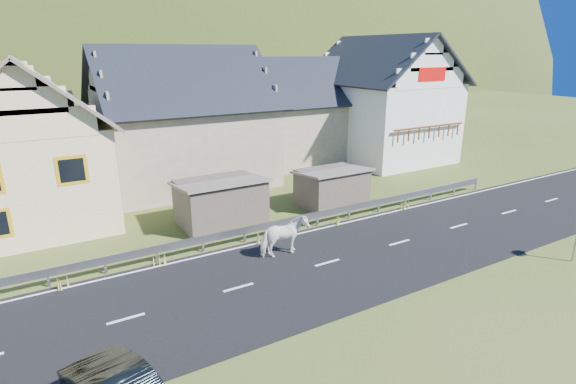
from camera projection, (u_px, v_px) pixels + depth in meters
ground at (327, 264)px, 18.47m from camera, size 160.00×160.00×0.00m
road at (327, 263)px, 18.46m from camera, size 60.00×7.00×0.04m
lane_markings at (327, 263)px, 18.45m from camera, size 60.00×6.60×0.01m
guardrail at (283, 223)px, 21.32m from camera, size 28.10×0.09×0.75m
shed_left at (220, 202)px, 22.51m from camera, size 4.30×3.30×2.40m
shed_right at (331, 188)px, 25.27m from camera, size 3.80×2.90×2.20m
house_cream at (24, 136)px, 22.18m from camera, size 7.80×9.80×8.30m
house_stone_a at (182, 111)px, 28.92m from camera, size 10.80×9.80×8.90m
house_stone_b at (298, 105)px, 35.52m from camera, size 9.80×8.80×8.10m
house_white at (381, 94)px, 35.71m from camera, size 8.80×10.80×9.70m
mountain at (69, 127)px, 174.85m from camera, size 440.00×280.00×260.00m
horse at (284, 236)px, 18.88m from camera, size 0.95×2.05×1.72m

